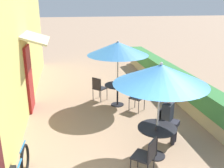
{
  "coord_description": "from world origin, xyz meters",
  "views": [
    {
      "loc": [
        -1.22,
        -2.9,
        3.39
      ],
      "look_at": [
        0.15,
        4.24,
        1.0
      ],
      "focal_mm": 40.0,
      "sensor_mm": 36.0,
      "label": 1
    }
  ],
  "objects_px": {
    "cafe_chair_near_left": "(165,122)",
    "patio_umbrella_mid": "(118,48)",
    "coffee_cup_near": "(157,128)",
    "cafe_chair_near_right": "(147,155)",
    "cafe_chair_mid_left": "(99,87)",
    "patio_table_near": "(157,134)",
    "seated_patron_near_left": "(170,117)",
    "patio_umbrella_near": "(161,74)",
    "patio_table_mid": "(117,90)",
    "cafe_chair_mid_right": "(138,95)"
  },
  "relations": [
    {
      "from": "seated_patron_near_left",
      "to": "cafe_chair_mid_left",
      "type": "bearing_deg",
      "value": -115.36
    },
    {
      "from": "patio_umbrella_near",
      "to": "cafe_chair_near_left",
      "type": "relative_size",
      "value": 2.56
    },
    {
      "from": "cafe_chair_near_left",
      "to": "patio_umbrella_mid",
      "type": "xyz_separation_m",
      "value": [
        -0.69,
        2.49,
        1.45
      ]
    },
    {
      "from": "patio_umbrella_near",
      "to": "patio_umbrella_mid",
      "type": "distance_m",
      "value": 3.13
    },
    {
      "from": "patio_table_near",
      "to": "cafe_chair_mid_left",
      "type": "distance_m",
      "value": 3.74
    },
    {
      "from": "patio_umbrella_near",
      "to": "seated_patron_near_left",
      "type": "xyz_separation_m",
      "value": [
        0.54,
        0.56,
        -1.28
      ]
    },
    {
      "from": "coffee_cup_near",
      "to": "patio_umbrella_mid",
      "type": "bearing_deg",
      "value": 93.12
    },
    {
      "from": "cafe_chair_mid_right",
      "to": "patio_umbrella_mid",
      "type": "bearing_deg",
      "value": 5.62
    },
    {
      "from": "patio_table_mid",
      "to": "cafe_chair_mid_left",
      "type": "height_order",
      "value": "cafe_chair_mid_left"
    },
    {
      "from": "cafe_chair_near_left",
      "to": "coffee_cup_near",
      "type": "bearing_deg",
      "value": 6.51
    },
    {
      "from": "patio_umbrella_mid",
      "to": "cafe_chair_mid_left",
      "type": "bearing_deg",
      "value": 137.72
    },
    {
      "from": "cafe_chair_mid_right",
      "to": "cafe_chair_mid_left",
      "type": "bearing_deg",
      "value": 5.62
    },
    {
      "from": "cafe_chair_near_right",
      "to": "cafe_chair_mid_right",
      "type": "xyz_separation_m",
      "value": [
        0.79,
        3.24,
        0.0
      ]
    },
    {
      "from": "patio_umbrella_mid",
      "to": "cafe_chair_mid_left",
      "type": "xyz_separation_m",
      "value": [
        -0.58,
        0.53,
        -1.45
      ]
    },
    {
      "from": "coffee_cup_near",
      "to": "cafe_chair_mid_right",
      "type": "distance_m",
      "value": 2.75
    },
    {
      "from": "seated_patron_near_left",
      "to": "cafe_chair_mid_left",
      "type": "height_order",
      "value": "seated_patron_near_left"
    },
    {
      "from": "cafe_chair_near_right",
      "to": "patio_umbrella_mid",
      "type": "distance_m",
      "value": 4.04
    },
    {
      "from": "patio_table_mid",
      "to": "cafe_chair_mid_left",
      "type": "bearing_deg",
      "value": 137.72
    },
    {
      "from": "seated_patron_near_left",
      "to": "cafe_chair_mid_right",
      "type": "bearing_deg",
      "value": -133.52
    },
    {
      "from": "patio_table_near",
      "to": "coffee_cup_near",
      "type": "relative_size",
      "value": 9.71
    },
    {
      "from": "patio_umbrella_near",
      "to": "cafe_chair_near_right",
      "type": "xyz_separation_m",
      "value": [
        -0.45,
        -0.64,
        -1.45
      ]
    },
    {
      "from": "patio_table_near",
      "to": "seated_patron_near_left",
      "type": "distance_m",
      "value": 0.79
    },
    {
      "from": "patio_table_mid",
      "to": "patio_umbrella_near",
      "type": "bearing_deg",
      "value": -85.69
    },
    {
      "from": "patio_table_near",
      "to": "cafe_chair_mid_right",
      "type": "relative_size",
      "value": 1.0
    },
    {
      "from": "cafe_chair_near_left",
      "to": "patio_umbrella_mid",
      "type": "height_order",
      "value": "patio_umbrella_mid"
    },
    {
      "from": "cafe_chair_near_left",
      "to": "coffee_cup_near",
      "type": "distance_m",
      "value": 0.94
    },
    {
      "from": "patio_umbrella_mid",
      "to": "cafe_chair_near_right",
      "type": "bearing_deg",
      "value": -93.3
    },
    {
      "from": "cafe_chair_near_left",
      "to": "cafe_chair_mid_left",
      "type": "bearing_deg",
      "value": -116.2
    },
    {
      "from": "seated_patron_near_left",
      "to": "patio_umbrella_mid",
      "type": "relative_size",
      "value": 0.56
    },
    {
      "from": "patio_umbrella_mid",
      "to": "cafe_chair_mid_right",
      "type": "xyz_separation_m",
      "value": [
        0.58,
        -0.53,
        -1.45
      ]
    },
    {
      "from": "cafe_chair_near_right",
      "to": "cafe_chair_mid_left",
      "type": "height_order",
      "value": "same"
    },
    {
      "from": "coffee_cup_near",
      "to": "cafe_chair_near_left",
      "type": "bearing_deg",
      "value": 55.49
    },
    {
      "from": "patio_table_mid",
      "to": "seated_patron_near_left",
      "type": "bearing_deg",
      "value": -73.23
    },
    {
      "from": "cafe_chair_near_right",
      "to": "patio_table_mid",
      "type": "relative_size",
      "value": 1.0
    },
    {
      "from": "patio_table_mid",
      "to": "cafe_chair_near_right",
      "type": "bearing_deg",
      "value": -93.3
    },
    {
      "from": "patio_table_near",
      "to": "patio_umbrella_near",
      "type": "xyz_separation_m",
      "value": [
        -0.0,
        0.0,
        1.41
      ]
    },
    {
      "from": "seated_patron_near_left",
      "to": "cafe_chair_mid_left",
      "type": "relative_size",
      "value": 1.44
    },
    {
      "from": "patio_table_near",
      "to": "patio_umbrella_mid",
      "type": "xyz_separation_m",
      "value": [
        -0.24,
        3.13,
        1.41
      ]
    },
    {
      "from": "seated_patron_near_left",
      "to": "coffee_cup_near",
      "type": "xyz_separation_m",
      "value": [
        -0.6,
        -0.67,
        0.09
      ]
    },
    {
      "from": "patio_umbrella_near",
      "to": "patio_umbrella_mid",
      "type": "bearing_deg",
      "value": 94.31
    },
    {
      "from": "patio_table_mid",
      "to": "cafe_chair_mid_left",
      "type": "xyz_separation_m",
      "value": [
        -0.58,
        0.53,
        -0.05
      ]
    },
    {
      "from": "patio_umbrella_near",
      "to": "seated_patron_near_left",
      "type": "distance_m",
      "value": 1.5
    },
    {
      "from": "patio_table_near",
      "to": "patio_umbrella_mid",
      "type": "bearing_deg",
      "value": 94.31
    },
    {
      "from": "patio_umbrella_mid",
      "to": "cafe_chair_near_left",
      "type": "bearing_deg",
      "value": -74.55
    },
    {
      "from": "patio_table_near",
      "to": "patio_umbrella_near",
      "type": "relative_size",
      "value": 0.39
    },
    {
      "from": "cafe_chair_near_left",
      "to": "patio_umbrella_mid",
      "type": "bearing_deg",
      "value": -123.53
    },
    {
      "from": "patio_umbrella_near",
      "to": "patio_umbrella_mid",
      "type": "height_order",
      "value": "same"
    },
    {
      "from": "patio_table_mid",
      "to": "coffee_cup_near",
      "type": "bearing_deg",
      "value": -86.88
    },
    {
      "from": "cafe_chair_near_left",
      "to": "seated_patron_near_left",
      "type": "relative_size",
      "value": 0.7
    },
    {
      "from": "seated_patron_near_left",
      "to": "cafe_chair_near_right",
      "type": "height_order",
      "value": "seated_patron_near_left"
    }
  ]
}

